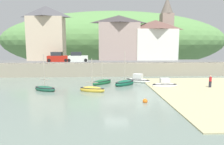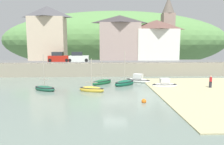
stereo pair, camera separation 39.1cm
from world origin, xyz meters
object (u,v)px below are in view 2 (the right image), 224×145
at_px(waterfront_building_centre, 120,37).
at_px(sailboat_blue_trim, 45,88).
at_px(fishing_boat_green, 102,82).
at_px(parked_car_by_wall, 78,58).
at_px(waterfront_building_left, 48,33).
at_px(dinghy_open_wooden, 138,80).
at_px(mooring_buoy, 144,101).
at_px(waterfront_building_right, 156,40).
at_px(motorboat_with_cabin, 165,85).
at_px(sailboat_white_hull, 92,89).
at_px(parked_car_near_slipway, 59,58).
at_px(person_on_slipway, 211,81).
at_px(church_with_spire, 168,27).
at_px(sailboat_tall_mast, 125,83).

bearing_deg(waterfront_building_centre, sailboat_blue_trim, -118.56).
relative_size(fishing_boat_green, parked_car_by_wall, 0.95).
distance_m(waterfront_building_left, fishing_boat_green, 21.80).
xyz_separation_m(dinghy_open_wooden, mooring_buoy, (-1.30, -11.47, -0.21)).
distance_m(waterfront_building_right, motorboat_with_cabin, 20.34).
distance_m(waterfront_building_left, sailboat_blue_trim, 22.46).
xyz_separation_m(waterfront_building_centre, dinghy_open_wooden, (1.73, -15.07, -7.02)).
xyz_separation_m(waterfront_building_right, fishing_boat_green, (-12.10, -16.38, -6.60)).
bearing_deg(sailboat_white_hull, dinghy_open_wooden, 61.29).
height_order(fishing_boat_green, parked_car_near_slipway, parked_car_near_slipway).
height_order(waterfront_building_left, fishing_boat_green, waterfront_building_left).
relative_size(waterfront_building_centre, parked_car_by_wall, 2.37).
bearing_deg(person_on_slipway, waterfront_building_right, 96.85).
height_order(waterfront_building_right, person_on_slipway, waterfront_building_right).
height_order(waterfront_building_left, parked_car_by_wall, waterfront_building_left).
relative_size(motorboat_with_cabin, parked_car_near_slipway, 0.86).
relative_size(fishing_boat_green, sailboat_blue_trim, 0.82).
bearing_deg(sailboat_white_hull, sailboat_blue_trim, -169.31).
height_order(fishing_boat_green, motorboat_with_cabin, fishing_boat_green).
height_order(dinghy_open_wooden, sailboat_blue_trim, sailboat_blue_trim).
distance_m(sailboat_white_hull, sailboat_blue_trim, 6.08).
bearing_deg(church_with_spire, sailboat_white_hull, -123.99).
relative_size(waterfront_building_right, sailboat_white_hull, 2.15).
bearing_deg(waterfront_building_right, parked_car_by_wall, -165.15).
bearing_deg(sailboat_blue_trim, sailboat_tall_mast, 45.45).
bearing_deg(sailboat_tall_mast, waterfront_building_left, 93.13).
xyz_separation_m(church_with_spire, dinghy_open_wooden, (-10.22, -19.07, -9.64)).
bearing_deg(waterfront_building_right, sailboat_tall_mast, -116.88).
distance_m(church_with_spire, person_on_slipway, 25.66).
bearing_deg(sailboat_white_hull, sailboat_tall_mast, 59.34).
height_order(sailboat_tall_mast, motorboat_with_cabin, sailboat_tall_mast).
distance_m(dinghy_open_wooden, parked_car_near_slipway, 18.05).
distance_m(waterfront_building_right, person_on_slipway, 20.98).
xyz_separation_m(waterfront_building_left, person_on_slipway, (26.43, -19.99, -7.34)).
distance_m(sailboat_blue_trim, person_on_slipway, 21.80).
distance_m(sailboat_white_hull, motorboat_with_cabin, 10.17).
height_order(waterfront_building_left, sailboat_blue_trim, waterfront_building_left).
bearing_deg(waterfront_building_right, mooring_buoy, -106.41).
bearing_deg(parked_car_by_wall, person_on_slipway, -39.74).
height_order(parked_car_near_slipway, person_on_slipway, parked_car_near_slipway).
relative_size(waterfront_building_right, sailboat_blue_trim, 1.94).
xyz_separation_m(waterfront_building_left, parked_car_by_wall, (7.05, -4.50, -5.12)).
height_order(waterfront_building_right, parked_car_near_slipway, waterfront_building_right).
xyz_separation_m(person_on_slipway, mooring_buoy, (-10.22, -6.54, -0.84)).
distance_m(parked_car_by_wall, mooring_buoy, 24.06).
relative_size(sailboat_blue_trim, mooring_buoy, 9.80).
height_order(sailboat_white_hull, person_on_slipway, sailboat_white_hull).
distance_m(waterfront_building_left, parked_car_by_wall, 9.81).
bearing_deg(fishing_boat_green, sailboat_tall_mast, -61.86).
bearing_deg(church_with_spire, sailboat_tall_mast, -120.32).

